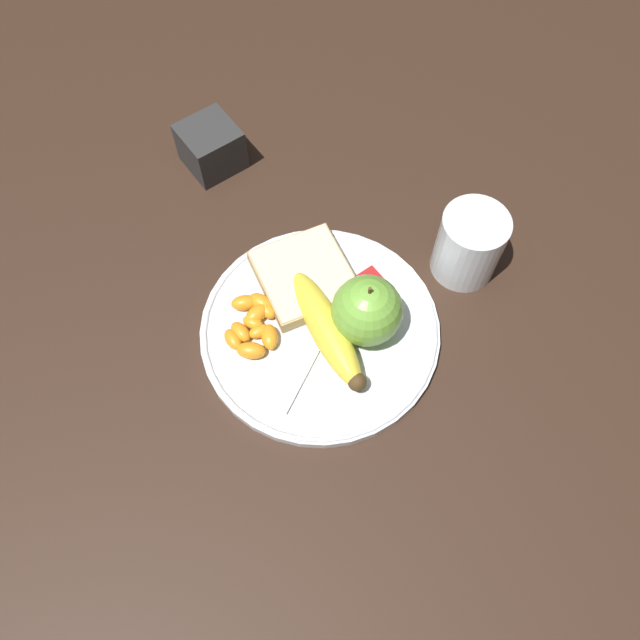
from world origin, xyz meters
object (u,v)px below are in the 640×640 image
at_px(juice_glass, 469,246).
at_px(fork, 321,338).
at_px(plate, 320,329).
at_px(condiment_caddy, 211,147).
at_px(banana, 329,329).
at_px(bread_slice, 305,276).
at_px(apple, 367,311).
at_px(jam_packet, 369,288).

distance_m(juice_glass, fork, 0.21).
height_order(plate, juice_glass, juice_glass).
xyz_separation_m(fork, condiment_caddy, (-0.31, 0.04, 0.02)).
bearing_deg(banana, fork, -109.10).
xyz_separation_m(juice_glass, fork, (-0.02, -0.21, -0.03)).
bearing_deg(condiment_caddy, plate, -7.01).
relative_size(plate, bread_slice, 2.16).
xyz_separation_m(apple, banana, (-0.02, -0.04, -0.02)).
height_order(plate, bread_slice, bread_slice).
relative_size(jam_packet, condiment_caddy, 0.64).
height_order(juice_glass, fork, juice_glass).
xyz_separation_m(plate, condiment_caddy, (-0.30, 0.04, 0.02)).
distance_m(fork, condiment_caddy, 0.32).
distance_m(bread_slice, condiment_caddy, 0.24).
distance_m(apple, jam_packet, 0.06).
xyz_separation_m(plate, banana, (0.02, 0.00, 0.02)).
xyz_separation_m(plate, bread_slice, (-0.06, 0.02, 0.02)).
relative_size(banana, condiment_caddy, 2.35).
bearing_deg(juice_glass, apple, -89.64).
xyz_separation_m(bread_slice, jam_packet, (0.06, 0.05, -0.00)).
height_order(banana, jam_packet, banana).
height_order(banana, bread_slice, banana).
distance_m(banana, jam_packet, 0.08).
bearing_deg(fork, jam_packet, -17.09).
distance_m(apple, bread_slice, 0.10).
bearing_deg(fork, condiment_caddy, 53.66).
bearing_deg(apple, plate, -125.10).
xyz_separation_m(plate, juice_glass, (0.03, 0.20, 0.04)).
relative_size(bread_slice, jam_packet, 2.91).
relative_size(apple, condiment_caddy, 1.27).
bearing_deg(condiment_caddy, banana, -6.45).
bearing_deg(condiment_caddy, bread_slice, -3.33).
relative_size(juice_glass, apple, 1.02).
height_order(apple, fork, apple).
bearing_deg(banana, condiment_caddy, 173.55).
distance_m(fork, jam_packet, 0.09).
xyz_separation_m(banana, jam_packet, (-0.02, 0.07, -0.01)).
bearing_deg(fork, plate, 31.00).
bearing_deg(plate, fork, -30.69).
relative_size(juice_glass, jam_packet, 2.04).
xyz_separation_m(bread_slice, fork, (0.08, -0.03, -0.01)).
height_order(plate, apple, apple).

